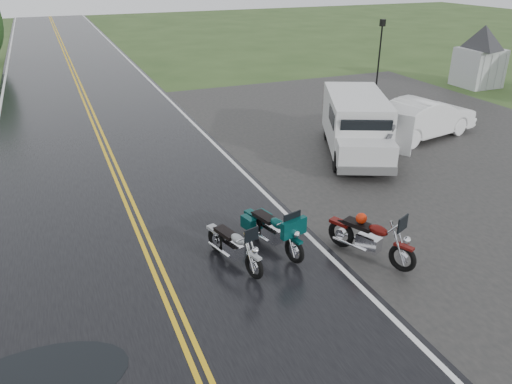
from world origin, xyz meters
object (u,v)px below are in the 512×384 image
motorcycle_teal (295,241)px  sedan_white (424,119)px  motorcycle_red (404,248)px  motorcycle_silver (254,257)px  van_white (339,142)px  person_at_van (389,148)px  visitor_center (483,41)px  lamp_post_far_right (379,55)px

motorcycle_teal → sedan_white: size_ratio=0.46×
motorcycle_red → motorcycle_teal: 2.35m
motorcycle_silver → sedan_white: sedan_white is taller
van_white → sedan_white: (4.88, 1.80, -0.29)m
person_at_van → motorcycle_red: bearing=33.4°
sedan_white → person_at_van: bearing=113.8°
person_at_van → motorcycle_silver: bearing=8.5°
motorcycle_teal → person_at_van: bearing=21.3°
van_white → motorcycle_silver: bearing=-112.0°
visitor_center → motorcycle_teal: visitor_center is taller
sedan_white → lamp_post_far_right: (3.04, 7.31, 1.05)m
motorcycle_red → lamp_post_far_right: bearing=32.1°
motorcycle_teal → lamp_post_far_right: 17.79m
motorcycle_silver → van_white: van_white is taller
motorcycle_silver → van_white: (4.79, 4.51, 0.46)m
visitor_center → lamp_post_far_right: (-5.45, 1.46, -0.60)m
van_white → motorcycle_red: bearing=-82.5°
visitor_center → motorcycle_red: visitor_center is taller
person_at_van → lamp_post_far_right: 11.65m
visitor_center → van_white: 15.46m
visitor_center → van_white: visitor_center is taller
visitor_center → person_at_van: size_ratio=9.76×
motorcycle_red → visitor_center: bearing=16.6°
motorcycle_teal → motorcycle_silver: size_ratio=1.06×
visitor_center → person_at_van: (-11.85, -8.22, -1.58)m
person_at_van → sedan_white: bearing=-168.5°
visitor_center → motorcycle_red: size_ratio=7.32×
visitor_center → motorcycle_silver: bearing=-146.2°
visitor_center → person_at_van: bearing=-145.3°
motorcycle_teal → lamp_post_far_right: lamp_post_far_right is taller
van_white → person_at_van: bearing=4.2°
van_white → person_at_van: 1.63m
motorcycle_red → motorcycle_teal: (-2.02, 1.22, -0.03)m
motorcycle_teal → van_white: van_white is taller
visitor_center → sedan_white: size_ratio=3.51×
van_white → person_at_van: (1.51, -0.57, -0.22)m
motorcycle_teal → person_at_van: 6.43m
motorcycle_red → person_at_van: 5.90m
motorcycle_teal → motorcycle_silver: bearing=177.3°
motorcycle_red → van_white: bearing=48.2°
visitor_center → motorcycle_silver: (-18.15, -12.16, -1.82)m
van_white → sedan_white: bearing=45.0°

